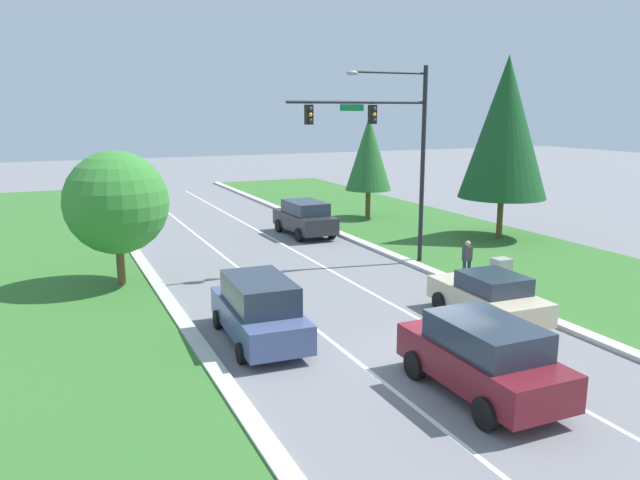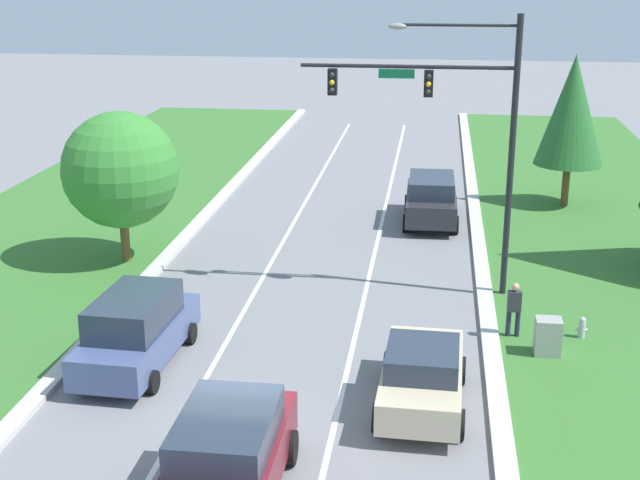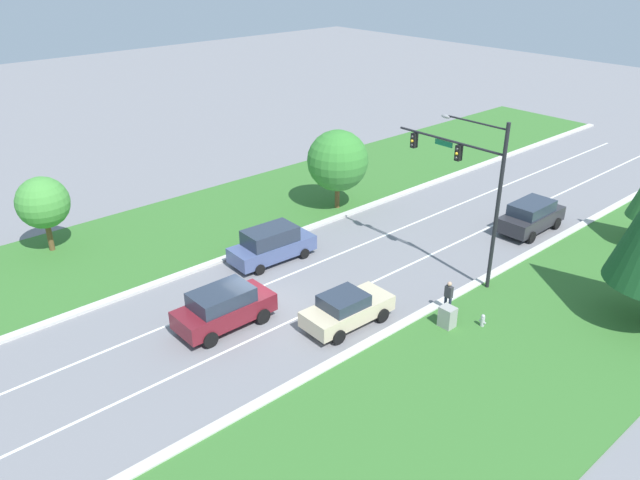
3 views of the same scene
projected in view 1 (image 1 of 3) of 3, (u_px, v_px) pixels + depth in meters
The scene contains 16 objects.
ground_plane at pixel (434, 366), 17.32m from camera, with size 160.00×160.00×0.00m, color slate.
curb_strip_right at pixel (585, 334), 19.55m from camera, with size 0.50×90.00×0.15m.
curb_strip_left at pixel (237, 401), 15.05m from camera, with size 0.50×90.00×0.15m.
lane_stripe_inner_left at pixel (377, 377), 16.60m from camera, with size 0.14×81.00×0.01m.
lane_stripe_inner_right at pixel (486, 356), 18.03m from camera, with size 0.14×81.00×0.01m.
traffic_signal_mast at pixel (390, 137), 27.13m from camera, with size 6.66×0.41×8.87m.
charcoal_suv at pixel (305, 218), 35.03m from camera, with size 2.25×4.88×1.96m.
slate_blue_suv at pixel (259, 309), 19.01m from camera, with size 2.28×5.05×2.00m.
burgundy_suv at pixel (483, 356), 15.36m from camera, with size 2.24×4.74×1.97m.
champagne_sedan at pixel (489, 297), 20.81m from camera, with size 2.19×4.58×1.68m.
utility_cabinet at pixel (501, 272), 25.19m from camera, with size 0.70×0.60×1.11m.
pedestrian at pixel (467, 259), 25.78m from camera, with size 0.40×0.24×1.69m.
fire_hydrant at pixel (501, 267), 26.81m from camera, with size 0.34×0.20×0.70m.
conifer_near_right_tree at pixel (505, 128), 33.08m from camera, with size 4.68×4.68×9.79m.
conifer_far_right_tree at pixel (369, 153), 39.57m from camera, with size 2.93×2.93×6.60m.
oak_far_left_tree at pixel (117, 203), 24.42m from camera, with size 4.07×4.07×5.44m.
Camera 1 is at (-9.49, -13.53, 7.00)m, focal length 35.00 mm.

